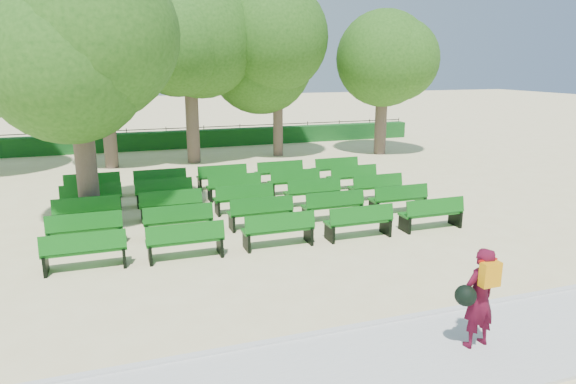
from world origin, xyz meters
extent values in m
plane|color=beige|center=(0.00, 0.00, 0.00)|extent=(120.00, 120.00, 0.00)
cube|color=silver|center=(0.00, -7.40, 0.03)|extent=(30.00, 2.20, 0.06)
cube|color=silver|center=(0.00, -6.25, 0.05)|extent=(30.00, 0.12, 0.10)
cube|color=#14501B|center=(0.00, 14.00, 0.45)|extent=(26.00, 0.70, 0.90)
cube|color=#106014|center=(-0.11, 1.25, 0.44)|extent=(1.76, 0.53, 0.06)
cube|color=#106014|center=(-0.11, 1.04, 0.68)|extent=(1.75, 0.18, 0.41)
cylinder|color=brown|center=(-4.45, 1.65, 1.59)|extent=(0.57, 0.57, 3.18)
ellipsoid|color=#2C5E19|center=(-4.45, 1.65, 4.39)|extent=(4.38, 4.38, 3.95)
imported|color=#4B0A1E|center=(1.41, -7.35, 0.87)|extent=(0.63, 0.46, 1.61)
cube|color=orange|center=(1.41, -7.54, 1.33)|extent=(0.30, 0.15, 0.38)
sphere|color=black|center=(1.11, -7.41, 0.97)|extent=(0.32, 0.32, 0.32)
camera|label=1|loc=(-3.71, -13.22, 4.36)|focal=32.00mm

